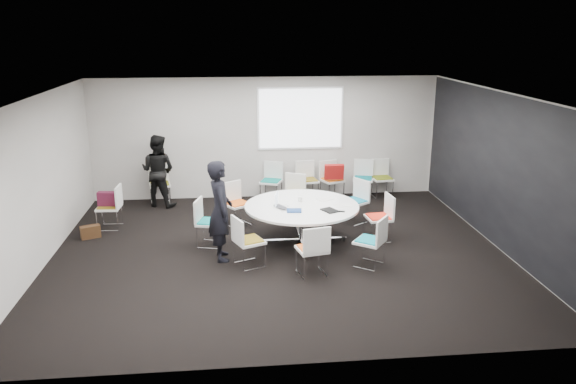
{
  "coord_description": "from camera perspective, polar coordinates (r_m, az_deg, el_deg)",
  "views": [
    {
      "loc": [
        -0.79,
        -9.32,
        3.89
      ],
      "look_at": [
        0.2,
        0.4,
        1.0
      ],
      "focal_mm": 35.0,
      "sensor_mm": 36.0,
      "label": 1
    }
  ],
  "objects": [
    {
      "name": "red_jacket",
      "position": [
        12.86,
        4.71,
        2.05
      ],
      "size": [
        0.44,
        0.17,
        0.36
      ],
      "primitive_type": "cube",
      "rotation": [
        0.17,
        0.0,
        -0.02
      ],
      "color": "#9E1413",
      "rests_on": "chair_back_c"
    },
    {
      "name": "chair_ring_f",
      "position": [
        9.49,
        -4.03,
        -5.96
      ],
      "size": [
        0.59,
        0.6,
        0.88
      ],
      "rotation": [
        0.0,
        0.0,
        5.12
      ],
      "color": "silver",
      "rests_on": "ground"
    },
    {
      "name": "papers_right",
      "position": [
        10.71,
        3.8,
        -0.71
      ],
      "size": [
        0.36,
        0.32,
        0.0
      ],
      "primitive_type": "cube",
      "rotation": [
        0.0,
        0.0,
        0.46
      ],
      "color": "white",
      "rests_on": "conference_table"
    },
    {
      "name": "chair_ring_g",
      "position": [
        9.14,
        2.48,
        -6.85
      ],
      "size": [
        0.54,
        0.54,
        0.88
      ],
      "rotation": [
        0.0,
        0.0,
        6.5
      ],
      "color": "silver",
      "rests_on": "ground"
    },
    {
      "name": "chair_ring_e",
      "position": [
        10.44,
        -7.98,
        -3.95
      ],
      "size": [
        0.55,
        0.56,
        0.88
      ],
      "rotation": [
        0.0,
        0.0,
        4.46
      ],
      "color": "silver",
      "rests_on": "ground"
    },
    {
      "name": "chair_back_d",
      "position": [
        13.35,
        7.6,
        0.62
      ],
      "size": [
        0.56,
        0.55,
        0.88
      ],
      "rotation": [
        0.0,
        0.0,
        2.89
      ],
      "color": "silver",
      "rests_on": "ground"
    },
    {
      "name": "chair_ring_h",
      "position": [
        9.56,
        8.33,
        -5.92
      ],
      "size": [
        0.63,
        0.64,
        0.88
      ],
      "rotation": [
        0.0,
        0.0,
        7.22
      ],
      "color": "silver",
      "rests_on": "ground"
    },
    {
      "name": "projection_screen",
      "position": [
        13.04,
        1.27,
        7.47
      ],
      "size": [
        1.9,
        0.03,
        1.35
      ],
      "primitive_type": "cube",
      "color": "white",
      "rests_on": "room_shell"
    },
    {
      "name": "chair_ring_d",
      "position": [
        11.42,
        -5.17,
        -2.05
      ],
      "size": [
        0.63,
        0.63,
        0.88
      ],
      "rotation": [
        0.0,
        0.0,
        3.73
      ],
      "color": "silver",
      "rests_on": "ground"
    },
    {
      "name": "chair_back_e",
      "position": [
        13.47,
        9.49,
        0.67
      ],
      "size": [
        0.5,
        0.49,
        0.88
      ],
      "rotation": [
        0.0,
        0.0,
        3.23
      ],
      "color": "silver",
      "rests_on": "ground"
    },
    {
      "name": "person_back",
      "position": [
        12.81,
        -13.07,
        2.12
      ],
      "size": [
        0.95,
        0.85,
        1.62
      ],
      "primitive_type": "imported",
      "rotation": [
        0.0,
        0.0,
        2.78
      ],
      "color": "black",
      "rests_on": "ground"
    },
    {
      "name": "laptop_lid",
      "position": [
        10.26,
        -1.17,
        -0.7
      ],
      "size": [
        0.08,
        0.3,
        0.22
      ],
      "primitive_type": "cube",
      "rotation": [
        0.0,
        0.0,
        1.34
      ],
      "color": "silver",
      "rests_on": "conference_table"
    },
    {
      "name": "chair_spare_left",
      "position": [
        11.73,
        -17.58,
        -2.27
      ],
      "size": [
        0.47,
        0.49,
        0.88
      ],
      "rotation": [
        0.0,
        0.0,
        1.51
      ],
      "color": "silver",
      "rests_on": "ground"
    },
    {
      "name": "brown_bag",
      "position": [
        11.39,
        -19.43,
        -3.84
      ],
      "size": [
        0.39,
        0.29,
        0.24
      ],
      "primitive_type": "cube",
      "rotation": [
        0.0,
        0.0,
        0.41
      ],
      "color": "#3B2413",
      "rests_on": "ground"
    },
    {
      "name": "notebook_black",
      "position": [
        10.03,
        4.26,
        -1.87
      ],
      "size": [
        0.33,
        0.37,
        0.02
      ],
      "primitive_type": "cube",
      "rotation": [
        0.0,
        0.0,
        0.46
      ],
      "color": "black",
      "rests_on": "conference_table"
    },
    {
      "name": "chair_back_a",
      "position": [
        13.03,
        -1.72,
        0.36
      ],
      "size": [
        0.59,
        0.58,
        0.88
      ],
      "rotation": [
        0.0,
        0.0,
        2.77
      ],
      "color": "silver",
      "rests_on": "ground"
    },
    {
      "name": "maroon_bag",
      "position": [
        11.64,
        -17.8,
        -0.66
      ],
      "size": [
        0.41,
        0.18,
        0.28
      ],
      "primitive_type": "cube",
      "rotation": [
        0.0,
        0.0,
        -0.11
      ],
      "color": "#50152B",
      "rests_on": "chair_spare_left"
    },
    {
      "name": "chair_ring_b",
      "position": [
        11.62,
        6.77,
        -1.78
      ],
      "size": [
        0.63,
        0.63,
        0.88
      ],
      "rotation": [
        0.0,
        0.0,
        2.15
      ],
      "color": "silver",
      "rests_on": "ground"
    },
    {
      "name": "conference_table",
      "position": [
        10.39,
        1.4,
        -2.41
      ],
      "size": [
        2.11,
        2.11,
        0.73
      ],
      "color": "silver",
      "rests_on": "ground"
    },
    {
      "name": "cup",
      "position": [
        10.53,
        1.25,
        -0.73
      ],
      "size": [
        0.08,
        0.08,
        0.09
      ],
      "primitive_type": "cylinder",
      "color": "white",
      "rests_on": "conference_table"
    },
    {
      "name": "chair_ring_c",
      "position": [
        11.96,
        0.49,
        -1.12
      ],
      "size": [
        0.6,
        0.6,
        0.88
      ],
      "rotation": [
        0.0,
        0.0,
        2.72
      ],
      "color": "silver",
      "rests_on": "ground"
    },
    {
      "name": "person_main",
      "position": [
        9.63,
        -6.89,
        -1.89
      ],
      "size": [
        0.49,
        0.68,
        1.75
      ],
      "primitive_type": "imported",
      "rotation": [
        0.0,
        0.0,
        1.69
      ],
      "color": "black",
      "rests_on": "ground"
    },
    {
      "name": "chair_person_back",
      "position": [
        13.11,
        -12.85,
        0.04
      ],
      "size": [
        0.53,
        0.52,
        0.88
      ],
      "rotation": [
        0.0,
        0.0,
        3.33
      ],
      "color": "silver",
      "rests_on": "ground"
    },
    {
      "name": "chair_back_c",
      "position": [
        13.18,
        4.46,
        0.5
      ],
      "size": [
        0.59,
        0.58,
        0.88
      ],
      "rotation": [
        0.0,
        0.0,
        3.51
      ],
      "color": "silver",
      "rests_on": "ground"
    },
    {
      "name": "laptop",
      "position": [
        10.19,
        -0.52,
        -1.51
      ],
      "size": [
        0.34,
        0.39,
        0.03
      ],
      "primitive_type": "imported",
      "rotation": [
        0.0,
        0.0,
        2.06
      ],
      "color": "#333338",
      "rests_on": "conference_table"
    },
    {
      "name": "chair_back_b",
      "position": [
        13.11,
        1.96,
        0.47
      ],
      "size": [
        0.53,
        0.52,
        0.88
      ],
      "rotation": [
        0.0,
        0.0,
        3.32
      ],
      "color": "silver",
      "rests_on": "ground"
    },
    {
      "name": "room_shell",
      "position": [
        9.69,
        -0.38,
        1.58
      ],
      "size": [
        8.08,
        7.08,
        2.88
      ],
      "color": "black",
      "rests_on": "ground"
    },
    {
      "name": "phone",
      "position": [
        10.02,
        5.39,
        -1.97
      ],
      "size": [
        0.15,
        0.11,
        0.01
      ],
      "primitive_type": "cube",
      "rotation": [
        0.0,
        0.0,
        -0.28
      ],
      "color": "black",
      "rests_on": "conference_table"
    },
    {
      "name": "papers_front",
      "position": [
        10.36,
        5.62,
        -1.35
      ],
      "size": [
        0.32,
        0.24,
        0.0
      ],
      "primitive_type": "cube",
      "rotation": [
        0.0,
        0.0,
        0.12
      ],
      "color": "silver",
      "rests_on": "conference_table"
    },
    {
      "name": "chair_ring_a",
      "position": [
        10.72,
        9.21,
        -3.46
      ],
      "size": [
        0.49,
        0.5,
        0.88
      ],
      "rotation": [
        0.0,
        0.0,
        1.67
      ],
      "color": "silver",
      "rests_on": "ground"
    },
    {
      "name": "tablet_folio",
      "position": [
        9.99,
        0.64,
        -1.9
      ],
      "size": [
        0.28,
        0.23,
        0.03
      ],
      "primitive_type": "cube",
      "rotation": [
        0.0,
        0.0,
        -0.1
      ],
      "color": "navy",
      "rests_on": "conference_table"
    }
  ]
}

